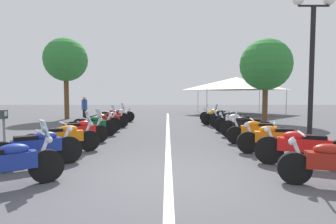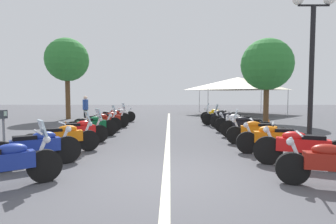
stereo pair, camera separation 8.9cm
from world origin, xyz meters
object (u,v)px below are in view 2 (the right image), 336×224
Objects in this scene: motorcycle_left_row_8 at (119,115)px; traffic_cone_1 at (66,129)px; motorcycle_right_row_2 at (274,138)px; motorcycle_right_row_5 at (238,122)px; traffic_cone_0 at (269,126)px; roadside_tree_0 at (67,60)px; motorcycle_left_row_7 at (112,117)px; motorcycle_right_row_1 at (301,147)px; street_lamp_twin_globe at (312,44)px; event_tent at (238,84)px; motorcycle_right_row_3 at (257,131)px; roadside_tree_1 at (267,65)px; motorcycle_left_row_4 at (92,126)px; motorcycle_left_row_5 at (98,122)px; parking_meter at (3,125)px; motorcycle_left_row_2 at (62,137)px; motorcycle_right_row_8 at (218,115)px; bystander_1 at (85,107)px; motorcycle_right_row_4 at (246,126)px; motorcycle_right_row_7 at (221,117)px; motorcycle_left_row_3 at (80,131)px; motorcycle_left_row_6 at (109,119)px; motorcycle_left_row_0 at (2,163)px; motorcycle_right_row_6 at (231,119)px; motorcycle_left_row_1 at (37,147)px.

traffic_cone_1 is (-5.37, 1.20, -0.17)m from motorcycle_left_row_8.
motorcycle_right_row_5 is at bearing -81.36° from motorcycle_right_row_2.
traffic_cone_0 is 0.11× the size of roadside_tree_0.
motorcycle_left_row_7 is 0.93× the size of motorcycle_right_row_1.
street_lamp_twin_globe reaches higher than motorcycle_right_row_5.
event_tent is at bearing -68.78° from roadside_tree_0.
motorcycle_right_row_3 is (-7.35, -5.99, -0.01)m from motorcycle_left_row_8.
motorcycle_right_row_1 is 0.98× the size of motorcycle_right_row_2.
traffic_cone_1 is 0.12× the size of roadside_tree_1.
motorcycle_left_row_4 is 1.30m from motorcycle_left_row_5.
event_tent is (16.96, -10.20, 1.75)m from parking_meter.
motorcycle_right_row_8 is (8.74, -5.98, -0.01)m from motorcycle_left_row_2.
roadside_tree_0 is 13.11m from roadside_tree_1.
bystander_1 is at bearing 49.10° from street_lamp_twin_globe.
event_tent reaches higher than motorcycle_left_row_2.
parking_meter is 0.80× the size of bystander_1.
motorcycle_left_row_5 reaches higher than motorcycle_right_row_4.
roadside_tree_0 is (6.87, 10.07, 3.58)m from motorcycle_right_row_5.
motorcycle_left_row_7 is at bearing -14.05° from motorcycle_right_row_4.
motorcycle_right_row_1 is at bearing -78.46° from motorcycle_left_row_7.
motorcycle_right_row_1 is 2.84m from motorcycle_right_row_3.
motorcycle_left_row_8 is 11.89m from event_tent.
motorcycle_left_row_3 is at bearing 53.89° from motorcycle_right_row_7.
motorcycle_right_row_3 is at bearing -15.27° from motorcycle_left_row_2.
motorcycle_left_row_6 is 1.15× the size of bystander_1.
traffic_cone_0 is (2.96, -7.44, -0.17)m from motorcycle_left_row_3.
motorcycle_left_row_3 is at bearing 37.04° from motorcycle_right_row_5.
street_lamp_twin_globe reaches higher than motorcycle_left_row_0.
motorcycle_right_row_2 is 8.85m from motorcycle_right_row_8.
motorcycle_left_row_6 reaches higher than motorcycle_right_row_2.
motorcycle_left_row_0 is at bearing -115.38° from motorcycle_left_row_8.
bystander_1 is at bearing 3.57° from motorcycle_right_row_6.
motorcycle_right_row_8 is (1.60, -0.11, -0.02)m from motorcycle_right_row_7.
motorcycle_left_row_0 is 2.97m from motorcycle_left_row_2.
bystander_1 is (6.94, 7.91, 0.48)m from motorcycle_right_row_3.
motorcycle_left_row_3 is 6.15m from motorcycle_right_row_2.
motorcycle_right_row_7 is at bearing -59.25° from motorcycle_right_row_6.
motorcycle_left_row_0 is 2.86× the size of traffic_cone_1.
parking_meter is (2.16, 1.28, 0.43)m from motorcycle_left_row_0.
motorcycle_left_row_3 is (2.90, -0.03, -0.00)m from motorcycle_left_row_1.
motorcycle_right_row_2 is at bearing 161.67° from traffic_cone_0.
parking_meter is (0.68, 1.17, 0.43)m from motorcycle_left_row_1.
bystander_1 is at bearing 166.25° from motorcycle_left_row_8.
motorcycle_right_row_5 is at bearing -10.01° from motorcycle_left_row_3.
traffic_cone_1 is at bearing 16.90° from motorcycle_right_row_4.
motorcycle_right_row_8 reaches higher than traffic_cone_1.
motorcycle_left_row_0 is at bearing 115.29° from street_lamp_twin_globe.
roadside_tree_0 reaches higher than motorcycle_left_row_5.
motorcycle_right_row_5 is (5.71, -6.08, -0.00)m from motorcycle_left_row_1.
motorcycle_left_row_7 is 1.58m from motorcycle_left_row_8.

